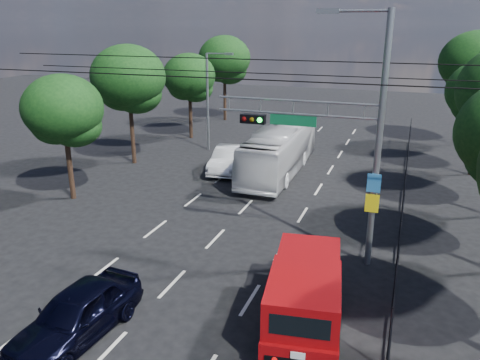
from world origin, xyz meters
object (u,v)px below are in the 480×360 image
at_px(navy_hatchback, 77,314).
at_px(white_van, 228,159).
at_px(white_bus, 279,150).
at_px(signal_mast, 345,131).
at_px(red_pickup, 306,291).

bearing_deg(navy_hatchback, white_van, 100.38).
distance_m(white_bus, white_van, 3.33).
height_order(navy_hatchback, white_bus, white_bus).
distance_m(signal_mast, white_van, 13.48).
bearing_deg(white_van, navy_hatchback, -90.91).
distance_m(navy_hatchback, white_bus, 17.96).
bearing_deg(signal_mast, red_pickup, -93.38).
xyz_separation_m(navy_hatchback, white_van, (-1.94, 17.15, -0.01)).
bearing_deg(signal_mast, navy_hatchback, -130.43).
distance_m(red_pickup, navy_hatchback, 6.94).
height_order(red_pickup, white_van, red_pickup).
xyz_separation_m(navy_hatchback, white_bus, (1.23, 17.90, 0.69)).
xyz_separation_m(red_pickup, white_bus, (-5.00, 14.86, 0.34)).
height_order(signal_mast, red_pickup, signal_mast).
bearing_deg(red_pickup, white_bus, 108.59).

